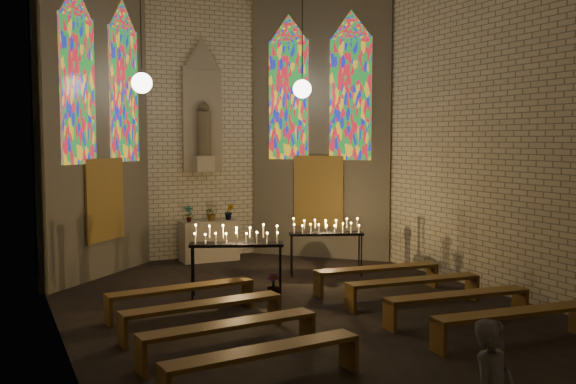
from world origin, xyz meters
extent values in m
plane|color=black|center=(0.00, 0.00, 0.00)|extent=(12.00, 12.00, 0.00)
cube|color=beige|center=(0.00, 6.00, 3.50)|extent=(8.00, 0.02, 7.00)
cube|color=beige|center=(-4.00, 0.00, 3.50)|extent=(0.02, 12.00, 7.00)
cube|color=beige|center=(4.00, 0.00, 3.50)|extent=(0.02, 12.00, 7.00)
cube|color=beige|center=(-2.75, 4.75, 3.50)|extent=(2.72, 2.72, 7.00)
cube|color=beige|center=(2.75, 4.75, 3.50)|extent=(2.72, 2.72, 7.00)
cube|color=#4C3F8C|center=(-3.21, 4.06, 4.00)|extent=(0.78, 0.78, 3.00)
cube|color=#4C3F8C|center=(-2.06, 5.21, 4.00)|extent=(0.78, 0.78, 3.00)
cube|color=#4C3F8C|center=(2.06, 5.21, 4.00)|extent=(0.78, 0.78, 3.00)
cube|color=#4C3F8C|center=(3.21, 4.06, 4.00)|extent=(0.78, 0.78, 3.00)
cube|color=brown|center=(-2.63, 4.63, 1.70)|extent=(0.95, 0.95, 1.80)
cube|color=brown|center=(2.63, 4.63, 1.70)|extent=(0.95, 0.95, 1.80)
cube|color=gray|center=(0.00, 5.92, 3.50)|extent=(1.00, 0.12, 2.60)
cone|color=gray|center=(0.00, 5.92, 5.15)|extent=(1.00, 1.00, 0.80)
cube|color=#B1A791|center=(0.00, 5.78, 2.40)|extent=(0.45, 0.30, 0.40)
cylinder|color=brown|center=(0.00, 5.78, 3.15)|extent=(0.36, 0.36, 1.10)
sphere|color=brown|center=(0.00, 5.78, 3.80)|extent=(0.26, 0.26, 0.26)
sphere|color=white|center=(-1.90, 4.10, 4.20)|extent=(0.44, 0.44, 0.44)
cylinder|color=black|center=(-1.90, 4.10, 5.60)|extent=(0.02, 0.02, 2.80)
sphere|color=white|center=(1.90, 4.10, 4.20)|extent=(0.44, 0.44, 0.44)
cylinder|color=black|center=(1.90, 4.10, 5.60)|extent=(0.02, 0.02, 2.80)
cube|color=#B1A791|center=(0.00, 5.45, 0.50)|extent=(1.40, 0.60, 1.00)
imported|color=#4C723F|center=(-0.55, 5.36, 1.20)|extent=(0.25, 0.21, 0.41)
imported|color=#4C723F|center=(0.06, 5.42, 1.19)|extent=(0.40, 0.37, 0.37)
imported|color=#4C723F|center=(0.50, 5.37, 1.21)|extent=(0.27, 0.24, 0.41)
imported|color=#4C723F|center=(-0.04, 1.42, 0.22)|extent=(0.33, 0.33, 0.44)
cube|color=black|center=(-0.70, 1.66, 1.02)|extent=(1.80, 1.06, 0.06)
cylinder|color=black|center=(-1.53, 1.82, 0.50)|extent=(0.03, 0.03, 1.00)
cylinder|color=black|center=(0.01, 1.19, 0.50)|extent=(0.03, 0.03, 1.00)
cylinder|color=black|center=(-1.40, 2.13, 0.50)|extent=(0.03, 0.03, 1.00)
cylinder|color=black|center=(0.13, 1.50, 0.50)|extent=(0.03, 0.03, 1.00)
cube|color=black|center=(1.77, 2.65, 0.94)|extent=(1.66, 0.95, 0.05)
cylinder|color=black|center=(1.01, 2.79, 0.46)|extent=(0.03, 0.03, 0.92)
cylinder|color=black|center=(2.43, 2.23, 0.46)|extent=(0.03, 0.03, 0.92)
cylinder|color=black|center=(1.12, 3.07, 0.46)|extent=(0.03, 0.03, 0.92)
cylinder|color=black|center=(2.54, 2.51, 0.46)|extent=(0.03, 0.03, 0.92)
cube|color=brown|center=(-1.98, 0.92, 0.46)|extent=(2.60, 0.59, 0.06)
cube|color=brown|center=(-3.24, 0.80, 0.23)|extent=(0.09, 0.37, 0.46)
cube|color=brown|center=(-0.73, 1.03, 0.23)|extent=(0.09, 0.37, 0.46)
cube|color=brown|center=(1.98, 0.92, 0.46)|extent=(2.60, 0.59, 0.06)
cube|color=brown|center=(0.73, 1.03, 0.23)|extent=(0.09, 0.37, 0.46)
cube|color=brown|center=(3.24, 0.80, 0.23)|extent=(0.09, 0.37, 0.46)
cube|color=brown|center=(-1.98, -0.28, 0.46)|extent=(2.60, 0.59, 0.06)
cube|color=brown|center=(-3.24, -0.40, 0.23)|extent=(0.09, 0.37, 0.46)
cube|color=brown|center=(-0.73, -0.17, 0.23)|extent=(0.09, 0.37, 0.46)
cube|color=brown|center=(1.98, -0.28, 0.46)|extent=(2.60, 0.59, 0.06)
cube|color=brown|center=(0.73, -0.17, 0.23)|extent=(0.09, 0.37, 0.46)
cube|color=brown|center=(3.24, -0.40, 0.23)|extent=(0.09, 0.37, 0.46)
cube|color=brown|center=(-1.98, -1.48, 0.46)|extent=(2.60, 0.59, 0.06)
cube|color=brown|center=(-3.24, -1.60, 0.23)|extent=(0.09, 0.37, 0.46)
cube|color=brown|center=(-0.73, -1.37, 0.23)|extent=(0.09, 0.37, 0.46)
cube|color=brown|center=(1.98, -1.48, 0.46)|extent=(2.60, 0.59, 0.06)
cube|color=brown|center=(0.73, -1.37, 0.23)|extent=(0.09, 0.37, 0.46)
cube|color=brown|center=(3.24, -1.60, 0.23)|extent=(0.09, 0.37, 0.46)
cube|color=brown|center=(-1.98, -2.68, 0.46)|extent=(2.60, 0.59, 0.06)
cube|color=brown|center=(-0.73, -2.57, 0.23)|extent=(0.09, 0.37, 0.46)
cube|color=brown|center=(1.98, -2.68, 0.46)|extent=(2.60, 0.59, 0.06)
cube|color=brown|center=(0.73, -2.57, 0.23)|extent=(0.09, 0.37, 0.46)
camera|label=1|loc=(-4.93, -9.64, 3.01)|focal=40.00mm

